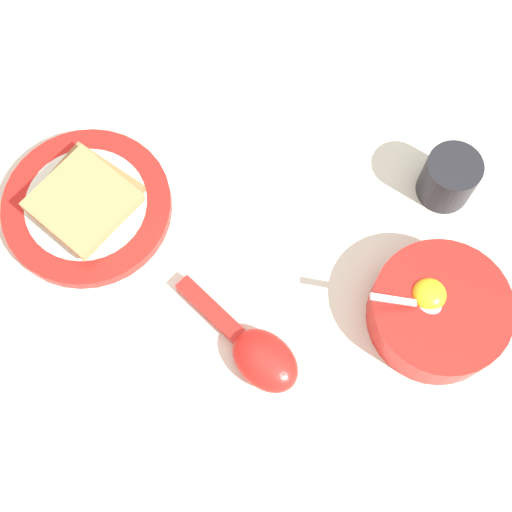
% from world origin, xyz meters
% --- Properties ---
extents(ground_plane, '(3.00, 3.00, 0.00)m').
position_xyz_m(ground_plane, '(0.00, 0.00, 0.00)').
color(ground_plane, silver).
extents(egg_bowl, '(0.15, 0.15, 0.08)m').
position_xyz_m(egg_bowl, '(-0.22, -0.08, 0.03)').
color(egg_bowl, red).
rests_on(egg_bowl, ground_plane).
extents(toast_plate, '(0.19, 0.19, 0.02)m').
position_xyz_m(toast_plate, '(0.18, -0.05, 0.01)').
color(toast_plate, red).
rests_on(toast_plate, ground_plane).
extents(toast_sandwich, '(0.12, 0.13, 0.03)m').
position_xyz_m(toast_sandwich, '(0.18, -0.05, 0.03)').
color(toast_sandwich, '#9E7042').
rests_on(toast_sandwich, toast_plate).
extents(soup_spoon, '(0.17, 0.09, 0.04)m').
position_xyz_m(soup_spoon, '(-0.06, 0.03, 0.02)').
color(soup_spoon, red).
rests_on(soup_spoon, ground_plane).
extents(drinking_cup, '(0.06, 0.06, 0.06)m').
position_xyz_m(drinking_cup, '(-0.18, -0.24, 0.03)').
color(drinking_cup, black).
rests_on(drinking_cup, ground_plane).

